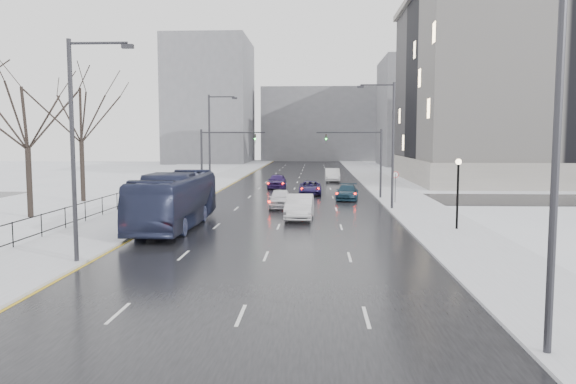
% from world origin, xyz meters
% --- Properties ---
extents(road, '(16.00, 150.00, 0.04)m').
position_xyz_m(road, '(0.00, 60.00, 0.02)').
color(road, black).
rests_on(road, ground).
extents(cross_road, '(130.00, 10.00, 0.04)m').
position_xyz_m(cross_road, '(0.00, 48.00, 0.02)').
color(cross_road, black).
rests_on(cross_road, ground).
extents(sidewalk_left, '(5.00, 150.00, 0.16)m').
position_xyz_m(sidewalk_left, '(-10.50, 60.00, 0.08)').
color(sidewalk_left, silver).
rests_on(sidewalk_left, ground).
extents(sidewalk_right, '(5.00, 150.00, 0.16)m').
position_xyz_m(sidewalk_right, '(10.50, 60.00, 0.08)').
color(sidewalk_right, silver).
rests_on(sidewalk_right, ground).
extents(park_strip, '(14.00, 150.00, 0.12)m').
position_xyz_m(park_strip, '(-20.00, 60.00, 0.06)').
color(park_strip, white).
rests_on(park_strip, ground).
extents(tree_park_d, '(8.75, 8.75, 12.50)m').
position_xyz_m(tree_park_d, '(-17.80, 34.00, 0.00)').
color(tree_park_d, black).
rests_on(tree_park_d, ground).
extents(tree_park_e, '(9.45, 9.45, 13.50)m').
position_xyz_m(tree_park_e, '(-18.20, 44.00, 0.00)').
color(tree_park_e, black).
rests_on(tree_park_e, ground).
extents(iron_fence, '(0.06, 70.00, 1.30)m').
position_xyz_m(iron_fence, '(-13.00, 30.00, 0.91)').
color(iron_fence, black).
rests_on(iron_fence, sidewalk_left).
extents(streetlight_r_near, '(2.95, 0.25, 10.00)m').
position_xyz_m(streetlight_r_near, '(8.17, 10.00, 5.62)').
color(streetlight_r_near, '#2D2D33').
rests_on(streetlight_r_near, ground).
extents(streetlight_r_mid, '(2.95, 0.25, 10.00)m').
position_xyz_m(streetlight_r_mid, '(8.17, 40.00, 5.62)').
color(streetlight_r_mid, '#2D2D33').
rests_on(streetlight_r_mid, ground).
extents(streetlight_l_near, '(2.95, 0.25, 10.00)m').
position_xyz_m(streetlight_l_near, '(-8.17, 20.00, 5.62)').
color(streetlight_l_near, '#2D2D33').
rests_on(streetlight_l_near, ground).
extents(streetlight_l_far, '(2.95, 0.25, 10.00)m').
position_xyz_m(streetlight_l_far, '(-8.17, 52.00, 5.62)').
color(streetlight_l_far, '#2D2D33').
rests_on(streetlight_l_far, ground).
extents(lamppost_r_mid, '(0.36, 0.36, 4.28)m').
position_xyz_m(lamppost_r_mid, '(11.00, 30.00, 2.94)').
color(lamppost_r_mid, black).
rests_on(lamppost_r_mid, sidewalk_right).
extents(mast_signal_right, '(6.10, 0.33, 6.50)m').
position_xyz_m(mast_signal_right, '(7.33, 48.00, 4.11)').
color(mast_signal_right, '#2D2D33').
rests_on(mast_signal_right, ground).
extents(mast_signal_left, '(6.10, 0.33, 6.50)m').
position_xyz_m(mast_signal_left, '(-7.33, 48.00, 4.11)').
color(mast_signal_left, '#2D2D33').
rests_on(mast_signal_left, ground).
extents(no_uturn_sign, '(0.60, 0.06, 2.70)m').
position_xyz_m(no_uturn_sign, '(9.20, 44.00, 2.30)').
color(no_uturn_sign, '#2D2D33').
rests_on(no_uturn_sign, sidewalk_right).
extents(civic_building, '(41.00, 31.00, 24.80)m').
position_xyz_m(civic_building, '(35.00, 72.00, 11.21)').
color(civic_building, gray).
rests_on(civic_building, ground).
extents(bldg_far_right, '(24.00, 20.00, 22.00)m').
position_xyz_m(bldg_far_right, '(28.00, 115.00, 11.00)').
color(bldg_far_right, slate).
rests_on(bldg_far_right, ground).
extents(bldg_far_left, '(18.00, 22.00, 28.00)m').
position_xyz_m(bldg_far_left, '(-22.00, 125.00, 14.00)').
color(bldg_far_left, slate).
rests_on(bldg_far_left, ground).
extents(bldg_far_center, '(30.00, 18.00, 18.00)m').
position_xyz_m(bldg_far_center, '(4.00, 140.00, 9.00)').
color(bldg_far_center, slate).
rests_on(bldg_far_center, ground).
extents(bus, '(2.97, 12.55, 3.49)m').
position_xyz_m(bus, '(-6.54, 30.47, 1.79)').
color(bus, '#232945').
rests_on(bus, road).
extents(sedan_center_near, '(1.98, 4.57, 1.53)m').
position_xyz_m(sedan_center_near, '(-0.50, 40.64, 0.81)').
color(sedan_center_near, silver).
rests_on(sedan_center_near, road).
extents(sedan_right_near, '(1.99, 5.28, 1.72)m').
position_xyz_m(sedan_right_near, '(1.25, 34.46, 0.90)').
color(sedan_right_near, silver).
rests_on(sedan_right_near, road).
extents(sedan_right_cross, '(2.22, 4.81, 1.34)m').
position_xyz_m(sedan_right_cross, '(1.81, 51.75, 0.71)').
color(sedan_right_cross, '#251C55').
rests_on(sedan_right_cross, road).
extents(sedan_right_far, '(2.42, 4.94, 1.38)m').
position_xyz_m(sedan_right_far, '(5.25, 47.07, 0.73)').
color(sedan_right_far, '#163042').
rests_on(sedan_right_far, road).
extents(sedan_center_far, '(1.98, 4.87, 1.66)m').
position_xyz_m(sedan_center_far, '(-1.99, 58.27, 0.87)').
color(sedan_center_far, '#2F1D57').
rests_on(sedan_center_far, road).
extents(sedan_right_distant, '(1.89, 5.22, 1.71)m').
position_xyz_m(sedan_right_distant, '(4.50, 68.36, 0.90)').
color(sedan_right_distant, white).
rests_on(sedan_right_distant, road).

